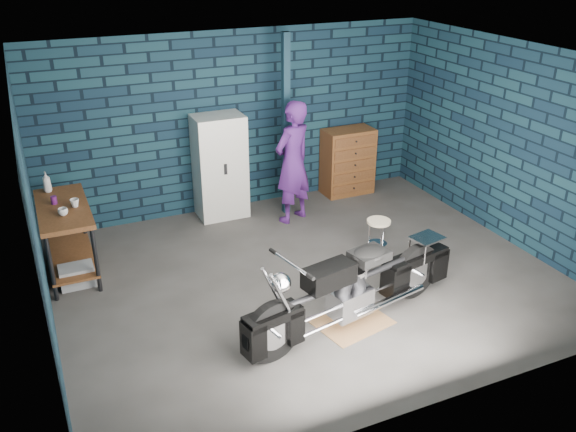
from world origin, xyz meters
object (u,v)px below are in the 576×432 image
at_px(workbench, 68,240).
at_px(locker, 220,167).
at_px(storage_bin, 77,276).
at_px(tool_chest, 348,162).
at_px(shop_stool, 378,240).
at_px(person, 293,162).
at_px(motorcycle, 355,282).

xyz_separation_m(workbench, locker, (2.29, 0.87, 0.32)).
xyz_separation_m(storage_bin, tool_chest, (4.44, 1.23, 0.41)).
height_order(storage_bin, locker, locker).
distance_m(tool_chest, shop_stool, 2.29).
bearing_deg(locker, person, -32.19).
bearing_deg(storage_bin, shop_stool, -13.90).
height_order(person, storage_bin, person).
distance_m(locker, tool_chest, 2.18).
bearing_deg(shop_stool, storage_bin, 166.10).
height_order(locker, tool_chest, locker).
xyz_separation_m(locker, shop_stool, (1.43, -2.15, -0.50)).
height_order(locker, shop_stool, locker).
relative_size(motorcycle, locker, 1.53).
relative_size(workbench, shop_stool, 2.49).
relative_size(workbench, person, 0.77).
relative_size(workbench, motorcycle, 0.59).
height_order(workbench, shop_stool, workbench).
bearing_deg(motorcycle, locker, 85.30).
xyz_separation_m(person, storage_bin, (-3.19, -0.66, -0.78)).
xyz_separation_m(tool_chest, shop_stool, (-0.74, -2.15, -0.26)).
bearing_deg(shop_stool, motorcycle, -131.19).
height_order(workbench, tool_chest, tool_chest).
distance_m(motorcycle, tool_chest, 3.74).
distance_m(workbench, motorcycle, 3.64).
xyz_separation_m(workbench, person, (3.21, 0.29, 0.45)).
bearing_deg(person, motorcycle, 56.02).
distance_m(storage_bin, tool_chest, 4.63).
relative_size(storage_bin, locker, 0.26).
relative_size(workbench, locker, 0.90).
height_order(workbench, person, person).
relative_size(tool_chest, shop_stool, 1.92).
bearing_deg(person, locker, -55.81).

